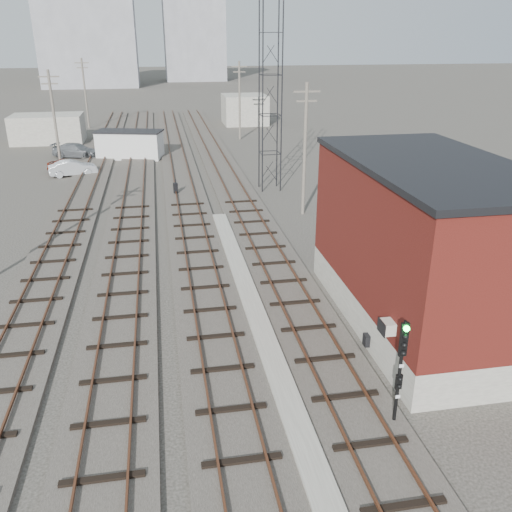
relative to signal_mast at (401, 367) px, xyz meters
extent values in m
plane|color=#282621|center=(-3.70, 54.43, -2.24)|extent=(320.00, 320.00, 0.00)
cube|color=#332D28|center=(-1.20, 33.43, -2.14)|extent=(3.20, 90.00, 0.20)
cube|color=#4C2816|center=(-1.92, 33.43, -1.91)|extent=(0.07, 90.00, 0.12)
cube|color=#4C2816|center=(-0.48, 33.43, -1.91)|extent=(0.07, 90.00, 0.12)
cube|color=#332D28|center=(-5.20, 33.43, -2.14)|extent=(3.20, 90.00, 0.20)
cube|color=#4C2816|center=(-5.92, 33.43, -1.91)|extent=(0.07, 90.00, 0.12)
cube|color=#4C2816|center=(-4.48, 33.43, -1.91)|extent=(0.07, 90.00, 0.12)
cube|color=#332D28|center=(-9.20, 33.43, -2.14)|extent=(3.20, 90.00, 0.20)
cube|color=#4C2816|center=(-9.92, 33.43, -1.91)|extent=(0.07, 90.00, 0.12)
cube|color=#4C2816|center=(-8.48, 33.43, -1.91)|extent=(0.07, 90.00, 0.12)
cube|color=#332D28|center=(-13.20, 33.43, -2.14)|extent=(3.20, 90.00, 0.20)
cube|color=#4C2816|center=(-13.92, 33.43, -1.91)|extent=(0.07, 90.00, 0.12)
cube|color=#4C2816|center=(-12.48, 33.43, -1.91)|extent=(0.07, 90.00, 0.12)
cube|color=gray|center=(-3.20, 8.43, -2.11)|extent=(0.90, 28.00, 0.26)
cube|color=gray|center=(3.80, 6.43, -1.49)|extent=(6.00, 12.00, 1.50)
cube|color=#5B1B15|center=(3.80, 6.43, 2.01)|extent=(6.00, 12.00, 5.50)
cube|color=black|center=(3.80, 6.43, 4.86)|extent=(6.20, 12.20, 0.25)
cube|color=beige|center=(0.58, 2.43, 0.01)|extent=(0.45, 0.62, 0.45)
cube|color=black|center=(0.70, 4.43, -1.74)|extent=(0.20, 0.35, 0.50)
cylinder|color=black|center=(1.05, 28.68, 5.26)|extent=(0.10, 0.10, 15.00)
cylinder|color=black|center=(2.55, 28.68, 5.26)|extent=(0.10, 0.10, 15.00)
cylinder|color=black|center=(1.05, 30.18, 5.26)|extent=(0.10, 0.10, 15.00)
cylinder|color=black|center=(2.55, 30.18, 5.26)|extent=(0.10, 0.10, 15.00)
cylinder|color=#595147|center=(-16.20, 39.43, 2.26)|extent=(0.24, 0.24, 9.00)
cube|color=#595147|center=(-16.20, 39.43, 6.16)|extent=(1.80, 0.12, 0.12)
cube|color=#595147|center=(-16.20, 39.43, 5.56)|extent=(1.40, 0.12, 0.12)
cylinder|color=#595147|center=(-16.20, 64.43, 2.26)|extent=(0.24, 0.24, 9.00)
cube|color=#595147|center=(-16.20, 64.43, 6.16)|extent=(1.80, 0.12, 0.12)
cube|color=#595147|center=(-16.20, 64.43, 5.56)|extent=(1.40, 0.12, 0.12)
cylinder|color=#595147|center=(2.80, 22.43, 2.26)|extent=(0.24, 0.24, 9.00)
cube|color=#595147|center=(2.80, 22.43, 6.16)|extent=(1.80, 0.12, 0.12)
cube|color=#595147|center=(2.80, 22.43, 5.56)|extent=(1.40, 0.12, 0.12)
cylinder|color=#595147|center=(2.80, 52.43, 2.26)|extent=(0.24, 0.24, 9.00)
cube|color=#595147|center=(2.80, 52.43, 6.16)|extent=(1.80, 0.12, 0.12)
cube|color=#595147|center=(2.80, 52.43, 5.56)|extent=(1.40, 0.12, 0.12)
cube|color=gray|center=(-21.70, 129.43, 12.76)|extent=(22.00, 14.00, 30.00)
cube|color=gray|center=(4.30, 144.43, 10.76)|extent=(16.00, 12.00, 26.00)
cube|color=gray|center=(-19.70, 54.43, -0.64)|extent=(8.00, 5.00, 3.20)
cube|color=gray|center=(5.30, 64.43, -0.24)|extent=(6.00, 6.00, 4.00)
cube|color=gray|center=(0.00, 0.03, -2.19)|extent=(0.40, 0.40, 0.10)
cylinder|color=black|center=(0.00, 0.03, -0.31)|extent=(0.12, 0.12, 3.86)
cube|color=black|center=(0.00, 0.01, 0.99)|extent=(0.25, 0.10, 1.16)
sphere|color=#0CE533|center=(0.00, -0.08, 1.42)|extent=(0.19, 0.19, 0.19)
sphere|color=black|center=(0.00, -0.08, 1.14)|extent=(0.19, 0.19, 0.19)
sphere|color=black|center=(0.00, -0.08, 0.85)|extent=(0.19, 0.19, 0.19)
sphere|color=black|center=(0.00, -0.08, 0.56)|extent=(0.19, 0.19, 0.19)
cube|color=black|center=(0.00, 0.01, -0.55)|extent=(0.21, 0.09, 0.53)
cube|color=white|center=(0.00, -0.05, 0.07)|extent=(0.15, 0.02, 0.12)
cube|color=white|center=(0.00, -0.05, -1.09)|extent=(0.15, 0.02, 0.12)
cube|color=black|center=(-5.92, 28.74, -1.68)|extent=(0.37, 0.37, 0.95)
cylinder|color=black|center=(-5.92, 28.74, -1.06)|extent=(0.08, 0.08, 0.28)
cube|color=silver|center=(-9.92, 43.76, -0.90)|extent=(6.93, 4.29, 2.69)
cube|color=black|center=(-9.92, 43.76, 0.50)|extent=(7.19, 4.55, 0.13)
imported|color=maroon|center=(-15.29, 38.22, -1.59)|extent=(4.15, 2.79, 1.31)
imported|color=#B1B5B9|center=(-14.78, 37.07, -1.55)|extent=(4.43, 2.44, 1.38)
imported|color=slate|center=(-15.45, 45.12, -1.53)|extent=(5.31, 3.44, 1.43)
camera|label=1|loc=(-6.99, -13.32, 9.66)|focal=38.00mm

